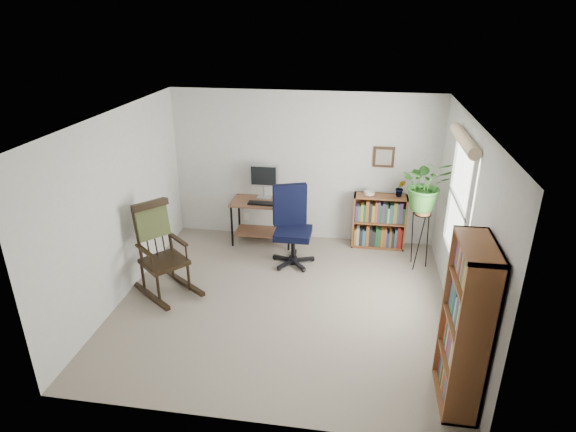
% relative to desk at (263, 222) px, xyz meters
% --- Properties ---
extents(floor, '(4.20, 4.00, 0.00)m').
position_rel_desk_xyz_m(floor, '(0.61, -1.70, -0.36)').
color(floor, gray).
rests_on(floor, ground).
extents(ceiling, '(4.20, 4.00, 0.00)m').
position_rel_desk_xyz_m(ceiling, '(0.61, -1.70, 2.04)').
color(ceiling, silver).
rests_on(ceiling, ground).
extents(wall_back, '(4.20, 0.00, 2.40)m').
position_rel_desk_xyz_m(wall_back, '(0.61, 0.30, 0.84)').
color(wall_back, silver).
rests_on(wall_back, ground).
extents(wall_front, '(4.20, 0.00, 2.40)m').
position_rel_desk_xyz_m(wall_front, '(0.61, -3.70, 0.84)').
color(wall_front, silver).
rests_on(wall_front, ground).
extents(wall_left, '(0.00, 4.00, 2.40)m').
position_rel_desk_xyz_m(wall_left, '(-1.49, -1.70, 0.84)').
color(wall_left, silver).
rests_on(wall_left, ground).
extents(wall_right, '(0.00, 4.00, 2.40)m').
position_rel_desk_xyz_m(wall_right, '(2.71, -1.70, 0.84)').
color(wall_right, silver).
rests_on(wall_right, ground).
extents(window, '(0.12, 1.20, 1.50)m').
position_rel_desk_xyz_m(window, '(2.67, -1.40, 1.04)').
color(window, white).
rests_on(window, wall_right).
extents(desk, '(0.99, 0.54, 0.71)m').
position_rel_desk_xyz_m(desk, '(0.00, 0.00, 0.00)').
color(desk, brown).
rests_on(desk, floor).
extents(monitor, '(0.46, 0.16, 0.56)m').
position_rel_desk_xyz_m(monitor, '(0.00, 0.14, 0.64)').
color(monitor, '#B0B1B5').
rests_on(monitor, desk).
extents(keyboard, '(0.40, 0.15, 0.02)m').
position_rel_desk_xyz_m(keyboard, '(0.00, -0.12, 0.37)').
color(keyboard, black).
rests_on(keyboard, desk).
extents(office_chair, '(0.84, 0.84, 1.19)m').
position_rel_desk_xyz_m(office_chair, '(0.59, -0.65, 0.24)').
color(office_chair, black).
rests_on(office_chair, floor).
extents(rocking_chair, '(1.25, 1.20, 1.26)m').
position_rel_desk_xyz_m(rocking_chair, '(-0.97, -1.69, 0.27)').
color(rocking_chair, black).
rests_on(rocking_chair, floor).
extents(low_bookshelf, '(0.82, 0.27, 0.87)m').
position_rel_desk_xyz_m(low_bookshelf, '(1.84, 0.12, 0.08)').
color(low_bookshelf, brown).
rests_on(low_bookshelf, floor).
extents(tall_bookshelf, '(0.32, 0.74, 1.69)m').
position_rel_desk_xyz_m(tall_bookshelf, '(2.53, -3.10, 0.49)').
color(tall_bookshelf, brown).
rests_on(tall_bookshelf, floor).
extents(plant_stand, '(0.31, 0.31, 0.99)m').
position_rel_desk_xyz_m(plant_stand, '(2.41, -0.46, 0.14)').
color(plant_stand, black).
rests_on(plant_stand, floor).
extents(spider_plant, '(1.69, 1.88, 1.46)m').
position_rel_desk_xyz_m(spider_plant, '(2.41, -0.46, 1.29)').
color(spider_plant, '#2F6C25').
rests_on(spider_plant, plant_stand).
extents(potted_plant_small, '(0.13, 0.24, 0.11)m').
position_rel_desk_xyz_m(potted_plant_small, '(2.12, 0.13, 0.57)').
color(potted_plant_small, '#2F6C25').
rests_on(potted_plant_small, low_bookshelf).
extents(framed_picture, '(0.32, 0.04, 0.32)m').
position_rel_desk_xyz_m(framed_picture, '(1.84, 0.27, 1.08)').
color(framed_picture, black).
rests_on(framed_picture, wall_back).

